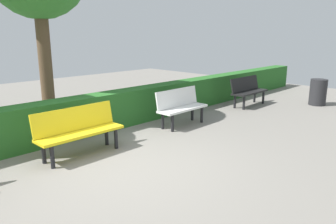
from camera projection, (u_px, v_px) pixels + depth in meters
ground_plane at (116, 165)px, 5.38m from camera, size 21.30×21.30×0.00m
bench_black at (248, 90)px, 9.71m from camera, size 1.45×0.48×0.86m
bench_white at (181, 105)px, 7.63m from camera, size 1.36×0.47×0.86m
bench_yellow at (79, 129)px, 5.75m from camera, size 1.59×0.47×0.86m
hedge_row at (110, 110)px, 7.41m from camera, size 17.30×0.50×0.83m
trash_bin at (318, 92)px, 9.81m from camera, size 0.49×0.49×0.79m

